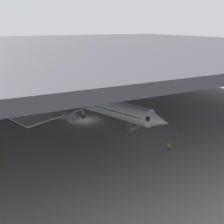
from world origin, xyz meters
TOP-DOWN VIEW (x-y plane):
  - ground_plane at (0.00, 0.00)m, footprint 110.00×110.00m
  - hangar_structure at (-0.06, 13.76)m, footprint 121.00×99.00m
  - airplane_main at (3.22, 0.21)m, footprint 35.73×35.74m
  - boarding_stairs at (7.89, -9.09)m, footprint 4.46×2.97m
  - crew_worker_near_nose at (8.33, -20.58)m, footprint 0.27×0.55m
  - crew_worker_by_stairs at (5.49, -12.17)m, footprint 0.36×0.50m
  - traffic_cone_orange at (13.80, -16.39)m, footprint 0.36×0.36m
  - baggage_tug at (8.04, 12.09)m, footprint 2.18×2.50m

SIDE VIEW (x-z plane):
  - ground_plane at x=0.00m, z-range 0.00..0.00m
  - traffic_cone_orange at x=13.80m, z-range -0.01..0.59m
  - baggage_tug at x=8.04m, z-range 0.08..0.98m
  - boarding_stairs at x=7.89m, z-range -1.62..3.09m
  - crew_worker_by_stairs at x=5.49m, z-range 0.11..1.73m
  - crew_worker_near_nose at x=8.33m, z-range 0.12..1.82m
  - airplane_main at x=3.22m, z-range -2.36..9.35m
  - hangar_structure at x=-0.06m, z-range 7.87..24.86m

